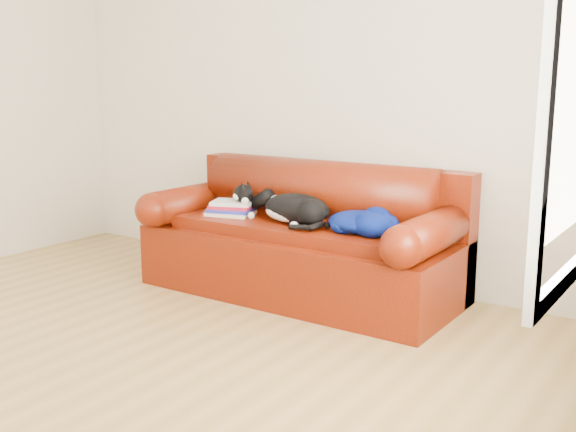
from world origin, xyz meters
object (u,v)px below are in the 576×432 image
Objects in this scene: book_stack at (232,208)px; blanket at (362,221)px; cat at (295,209)px; sofa_base at (300,259)px.

book_stack is 0.99m from blanket.
cat is 1.28× the size of blanket.
sofa_base is at bearing 173.02° from blanket.
sofa_base is 0.60m from blanket.
sofa_base is at bearing 122.84° from cat.
cat reaches higher than book_stack.
cat reaches higher than blanket.
blanket is at bearing 2.48° from book_stack.
sofa_base is 4.18× the size of blanket.
cat is at bearing -78.94° from sofa_base.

